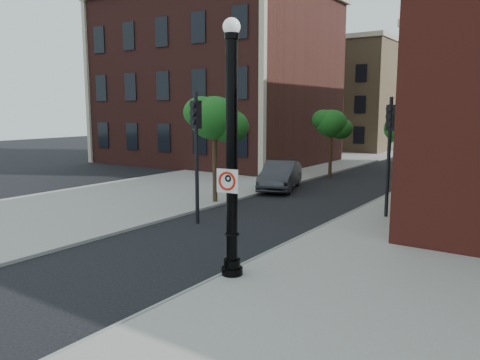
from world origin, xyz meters
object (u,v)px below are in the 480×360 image
Objects in this scene: no_parking_sign at (227,181)px; traffic_signal_right at (389,138)px; lamppost at (232,163)px; parked_car at (280,175)px; traffic_signal_left at (196,136)px.

traffic_signal_right is at bearing 74.35° from no_parking_sign.
parked_car is at bearing 114.43° from lamppost.
traffic_signal_right reaches higher than parked_car.
no_parking_sign is 0.12× the size of traffic_signal_right.
no_parking_sign is at bearing -84.40° from parked_car.
lamppost reaches higher than traffic_signal_right.
traffic_signal_left reaches higher than traffic_signal_right.
lamppost is 6.63m from traffic_signal_left.
lamppost is 0.50m from no_parking_sign.
traffic_signal_right is (1.33, 9.64, 0.26)m from lamppost.
no_parking_sign is (-0.02, -0.18, -0.46)m from lamppost.
lamppost reaches higher than parked_car.
traffic_signal_left is at bearing 138.19° from lamppost.
traffic_signal_right is at bearing -46.47° from parked_car.
lamppost is at bearing -84.04° from parked_car.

